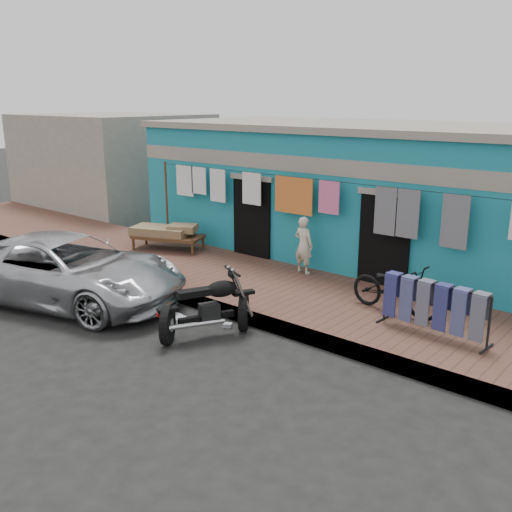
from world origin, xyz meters
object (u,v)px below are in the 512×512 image
Objects in this scene: jeans_rack at (434,308)px; charpoy at (168,237)px; seated_person at (304,245)px; motorcycle at (206,305)px; car at (67,269)px; bicycle at (395,283)px.

charpoy is at bearing 173.35° from jeans_rack.
motorcycle is at bearing 100.39° from seated_person.
motorcycle is at bearing -98.00° from car.
car reaches higher than motorcycle.
motorcycle is 5.10m from charpoy.
seated_person is 2.79m from bicycle.
seated_person is at bearing 75.30° from bicycle.
seated_person is at bearing 158.54° from jeans_rack.
motorcycle is at bearing -147.28° from jeans_rack.
bicycle is at bearing 73.01° from motorcycle.
jeans_rack reaches higher than motorcycle.
car is 3.92× the size of seated_person.
charpoy is (-3.79, -0.54, -0.32)m from seated_person.
motorcycle reaches higher than charpoy.
car is at bearing -158.38° from jeans_rack.
seated_person is 3.83m from jeans_rack.
car is 4.92m from seated_person.
car is 2.90× the size of bicycle.
car is at bearing 123.30° from bicycle.
jeans_rack is at bearing 57.24° from motorcycle.
jeans_rack is at bearing 161.92° from seated_person.
jeans_rack reaches higher than charpoy.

